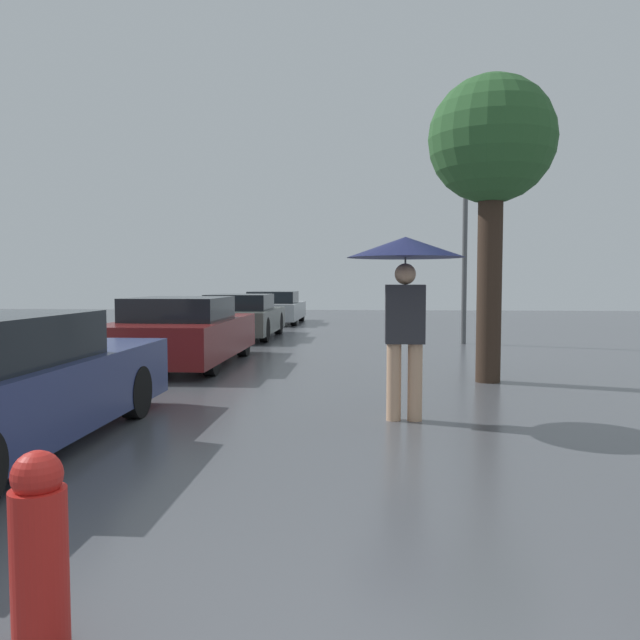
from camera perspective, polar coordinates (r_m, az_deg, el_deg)
name	(u,v)px	position (r m, az deg, el deg)	size (l,w,h in m)	color
pedestrian	(405,269)	(6.59, 7.81, 4.61)	(1.23, 1.23, 1.94)	tan
parked_car_second	(183,332)	(11.23, -12.44, -1.12)	(1.82, 4.12, 1.19)	maroon
parked_car_third	(241,317)	(16.30, -7.21, 0.27)	(1.78, 3.88, 1.13)	#4C514C
parked_car_farthest	(274,308)	(21.87, -4.21, 1.10)	(1.85, 3.98, 1.11)	#9EA3A8
tree	(492,148)	(9.57, 15.42, 14.95)	(1.81, 1.81, 4.41)	#38281E
street_lamp	(465,196)	(15.09, 13.16, 10.97)	(0.36, 0.36, 5.05)	#515456
fire_hydrant	(39,553)	(2.85, -24.28, -18.83)	(0.22, 0.22, 0.81)	#B21E19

